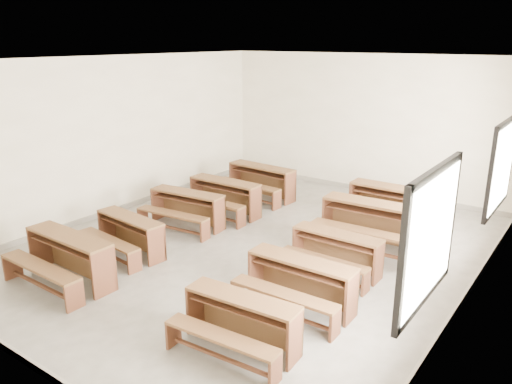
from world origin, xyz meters
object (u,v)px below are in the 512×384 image
Objects in this scene: desk_set_1 at (128,232)px; desk_set_5 at (240,319)px; desk_set_8 at (372,221)px; desk_set_6 at (300,280)px; desk_set_4 at (260,179)px; desk_set_7 at (335,250)px; desk_set_9 at (392,203)px; desk_set_2 at (186,207)px; desk_set_3 at (224,195)px; desk_set_0 at (67,255)px.

desk_set_1 reaches higher than desk_set_5.
desk_set_8 is (0.03, 3.74, 0.09)m from desk_set_5.
desk_set_6 is 0.85× the size of desk_set_8.
desk_set_1 is 3.85m from desk_set_4.
desk_set_5 is at bearing -54.14° from desk_set_4.
desk_set_7 is (3.16, -2.45, -0.06)m from desk_set_4.
desk_set_4 is at bearing 130.24° from desk_set_6.
desk_set_9 reaches higher than desk_set_1.
desk_set_9 is at bearing 31.19° from desk_set_2.
desk_set_6 reaches higher than desk_set_5.
desk_set_1 is at bearing -91.86° from desk_set_3.
desk_set_6 is at bearing -27.71° from desk_set_2.
desk_set_0 reaches higher than desk_set_5.
desk_set_9 is (-0.11, 1.23, -0.02)m from desk_set_8.
desk_set_2 is 0.98m from desk_set_3.
desk_set_2 is 1.00× the size of desk_set_3.
desk_set_2 reaches higher than desk_set_5.
desk_set_9 is at bearing 60.17° from desk_set_0.
desk_set_5 is 3.74m from desk_set_8.
desk_set_6 is 1.25m from desk_set_7.
desk_set_9 is (3.04, 5.14, 0.02)m from desk_set_0.
desk_set_8 is (3.22, 2.69, 0.09)m from desk_set_1.
desk_set_3 is 0.95× the size of desk_set_4.
desk_set_1 is 0.83× the size of desk_set_8.
desk_set_1 is at bearing -142.89° from desk_set_8.
desk_set_1 is 2.48m from desk_set_3.
desk_set_2 is at bearing 99.09° from desk_set_1.
desk_set_6 reaches higher than desk_set_1.
desk_set_4 is at bearing 81.47° from desk_set_2.
desk_set_8 is at bearing 51.90° from desk_set_0.
desk_set_2 is 1.04× the size of desk_set_6.
desk_set_7 is (-0.01, 2.45, -0.00)m from desk_set_5.
desk_set_9 is at bearing 91.36° from desk_set_6.
desk_set_3 is 1.37m from desk_set_4.
desk_set_8 reaches higher than desk_set_3.
desk_set_8 is at bearing -85.03° from desk_set_9.
desk_set_0 is 5.02m from desk_set_8.
desk_set_2 is 1.08× the size of desk_set_5.
desk_set_0 is at bearing -131.54° from desk_set_8.
desk_set_5 is 0.82× the size of desk_set_8.
desk_set_7 is at bearing 93.21° from desk_set_6.
desk_set_4 is 1.14× the size of desk_set_5.
desk_set_2 is at bearing -163.18° from desk_set_8.
desk_set_3 is (-0.02, 3.71, -0.01)m from desk_set_0.
desk_set_8 reaches higher than desk_set_7.
desk_set_5 is (3.12, 0.17, -0.05)m from desk_set_0.
desk_set_7 is (-0.09, 1.24, -0.03)m from desk_set_6.
desk_set_3 reaches higher than desk_set_2.
desk_set_2 is 4.17m from desk_set_5.
desk_set_5 is 0.87× the size of desk_set_9.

